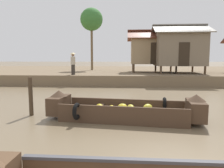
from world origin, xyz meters
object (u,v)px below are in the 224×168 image
object	(u,v)px
stilt_house_left	(154,50)
banana_boat	(124,110)
palm_tree_near	(92,20)
stilt_house_mid_left	(179,49)
vendor_person	(73,62)
mooring_post	(31,97)

from	to	relation	value
stilt_house_left	banana_boat	bearing A→B (deg)	-100.89
palm_tree_near	stilt_house_left	bearing A→B (deg)	-26.41
stilt_house_mid_left	palm_tree_near	bearing A→B (deg)	152.31
stilt_house_left	palm_tree_near	world-z (taller)	palm_tree_near
stilt_house_left	palm_tree_near	distance (m)	7.54
vendor_person	palm_tree_near	bearing A→B (deg)	87.69
stilt_house_left	mooring_post	bearing A→B (deg)	-114.43
banana_boat	stilt_house_left	world-z (taller)	stilt_house_left
banana_boat	stilt_house_mid_left	distance (m)	12.65
palm_tree_near	mooring_post	size ratio (longest dim) A/B	4.83
stilt_house_left	vendor_person	distance (m)	7.53
stilt_house_left	vendor_person	world-z (taller)	stilt_house_left
banana_boat	palm_tree_near	xyz separation A→B (m)	(-3.64, 15.81, 5.70)
stilt_house_mid_left	vendor_person	xyz separation A→B (m)	(-8.31, -2.69, -1.10)
stilt_house_mid_left	vendor_person	size ratio (longest dim) A/B	2.67
banana_boat	stilt_house_left	distance (m)	13.24
banana_boat	mooring_post	bearing A→B (deg)	174.78
palm_tree_near	vendor_person	world-z (taller)	palm_tree_near
palm_tree_near	vendor_person	xyz separation A→B (m)	(-0.28, -6.90, -4.29)
vendor_person	stilt_house_left	bearing A→B (deg)	31.25
palm_tree_near	mooring_post	distance (m)	16.41
vendor_person	mooring_post	size ratio (longest dim) A/B	1.25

